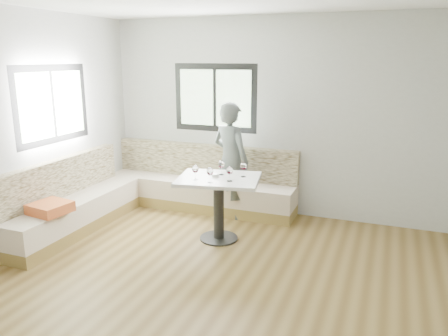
# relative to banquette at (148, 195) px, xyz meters

# --- Properties ---
(room) EXTENTS (5.01, 5.01, 2.81)m
(room) POSITION_rel_banquette_xyz_m (1.51, -1.54, 1.08)
(room) COLOR brown
(room) RESTS_ON ground
(banquette) EXTENTS (2.90, 2.80, 0.95)m
(banquette) POSITION_rel_banquette_xyz_m (0.00, 0.00, 0.00)
(banquette) COLOR olive
(banquette) RESTS_ON ground
(table) EXTENTS (1.11, 0.94, 0.81)m
(table) POSITION_rel_banquette_xyz_m (1.24, -0.38, 0.27)
(table) COLOR black
(table) RESTS_ON ground
(person) EXTENTS (0.71, 0.59, 1.65)m
(person) POSITION_rel_banquette_xyz_m (1.09, 0.46, 0.49)
(person) COLOR #4F5654
(person) RESTS_ON ground
(olive_ramekin) EXTENTS (0.09, 0.09, 0.04)m
(olive_ramekin) POSITION_rel_banquette_xyz_m (1.19, -0.35, 0.49)
(olive_ramekin) COLOR white
(olive_ramekin) RESTS_ON table
(wine_glass_a) EXTENTS (0.08, 0.08, 0.18)m
(wine_glass_a) POSITION_rel_banquette_xyz_m (1.02, -0.56, 0.60)
(wine_glass_a) COLOR white
(wine_glass_a) RESTS_ON table
(wine_glass_b) EXTENTS (0.08, 0.08, 0.18)m
(wine_glass_b) POSITION_rel_banquette_xyz_m (1.23, -0.61, 0.60)
(wine_glass_b) COLOR white
(wine_glass_b) RESTS_ON table
(wine_glass_c) EXTENTS (0.08, 0.08, 0.18)m
(wine_glass_c) POSITION_rel_banquette_xyz_m (1.43, -0.48, 0.60)
(wine_glass_c) COLOR white
(wine_glass_c) RESTS_ON table
(wine_glass_d) EXTENTS (0.08, 0.08, 0.18)m
(wine_glass_d) POSITION_rel_banquette_xyz_m (1.23, -0.24, 0.60)
(wine_glass_d) COLOR white
(wine_glass_d) RESTS_ON table
(wine_glass_e) EXTENTS (0.08, 0.08, 0.18)m
(wine_glass_e) POSITION_rel_banquette_xyz_m (1.51, -0.23, 0.60)
(wine_glass_e) COLOR white
(wine_glass_e) RESTS_ON table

